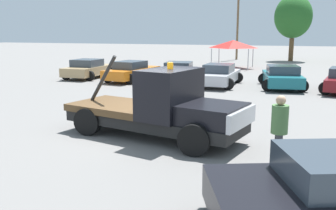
% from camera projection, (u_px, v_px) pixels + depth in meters
% --- Properties ---
extents(ground_plane, '(160.00, 160.00, 0.00)m').
position_uv_depth(ground_plane, '(153.00, 136.00, 11.87)').
color(ground_plane, slate).
extents(tow_truck, '(6.15, 3.19, 2.51)m').
position_uv_depth(tow_truck, '(163.00, 109.00, 11.50)').
color(tow_truck, black).
rests_on(tow_truck, ground).
extents(person_near_truck, '(0.40, 0.40, 1.80)m').
position_uv_depth(person_near_truck, '(279.00, 127.00, 8.95)').
color(person_near_truck, '#38383D').
rests_on(person_near_truck, ground).
extents(parked_car_tan, '(2.58, 4.48, 1.34)m').
position_uv_depth(parked_car_tan, '(89.00, 69.00, 26.68)').
color(parked_car_tan, tan).
rests_on(parked_car_tan, ground).
extents(parked_car_orange, '(2.79, 4.90, 1.34)m').
position_uv_depth(parked_car_orange, '(132.00, 71.00, 25.08)').
color(parked_car_orange, orange).
rests_on(parked_car_orange, ground).
extents(parked_car_charcoal, '(2.80, 4.52, 1.34)m').
position_uv_depth(parked_car_charcoal, '(179.00, 72.00, 24.41)').
color(parked_car_charcoal, '#2D2D33').
rests_on(parked_car_charcoal, ground).
extents(parked_car_silver, '(2.40, 4.71, 1.34)m').
position_uv_depth(parked_car_silver, '(219.00, 75.00, 22.85)').
color(parked_car_silver, '#B7B7BC').
rests_on(parked_car_silver, ground).
extents(parked_car_teal, '(3.01, 4.75, 1.34)m').
position_uv_depth(parked_car_teal, '(282.00, 77.00, 21.95)').
color(parked_car_teal, '#196670').
rests_on(parked_car_teal, ground).
extents(canopy_tent_red, '(3.27, 3.27, 2.50)m').
position_uv_depth(canopy_tent_red, '(233.00, 44.00, 33.59)').
color(canopy_tent_red, '#9E9EA3').
rests_on(canopy_tent_red, ground).
extents(tree_center, '(4.04, 4.04, 7.22)m').
position_uv_depth(tree_center, '(293.00, 17.00, 40.97)').
color(tree_center, brown).
rests_on(tree_center, ground).
extents(utility_pole, '(2.20, 0.24, 10.04)m').
position_uv_depth(utility_pole, '(238.00, 14.00, 43.11)').
color(utility_pole, brown).
rests_on(utility_pole, ground).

